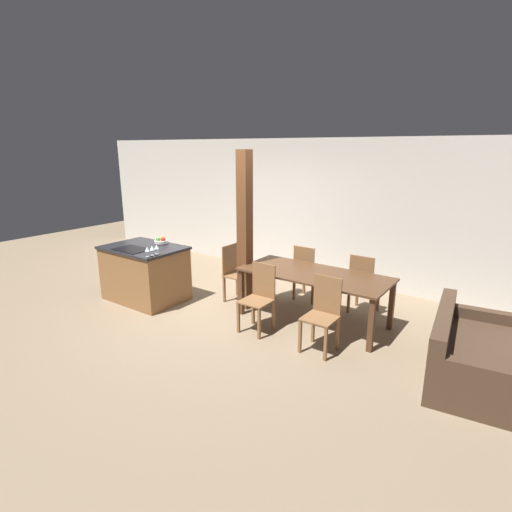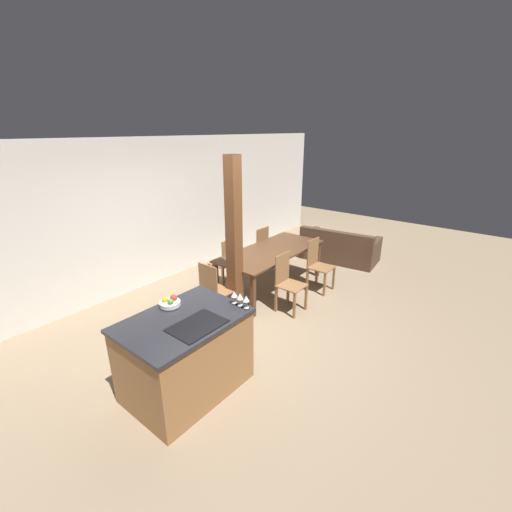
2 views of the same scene
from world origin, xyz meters
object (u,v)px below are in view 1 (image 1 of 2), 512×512
Objects in this scene: dining_table at (314,279)px; kitchen_island at (145,273)px; dining_chair_head_end at (235,272)px; dining_chair_far_right at (363,283)px; fruit_bowl at (161,241)px; dining_chair_far_left at (307,272)px; dining_chair_near_left at (259,296)px; dining_chair_near_right at (323,313)px; couch at (470,356)px; timber_post at (245,232)px; wine_glass_far at (157,247)px; wine_glass_middle at (152,248)px; wine_glass_near at (147,249)px.

kitchen_island is at bearing -162.94° from dining_table.
dining_chair_far_right is at bearing -70.49° from dining_chair_head_end.
fruit_bowl is 0.25× the size of dining_chair_far_left.
dining_chair_near_left and dining_chair_near_right have the same top height.
dining_chair_far_right is (0.99, 0.00, 0.00)m from dining_chair_far_left.
dining_chair_near_right is 1.00× the size of dining_chair_far_right.
dining_chair_far_right reaches higher than couch.
kitchen_island is at bearing 123.41° from dining_chair_head_end.
kitchen_island is at bearing -156.40° from timber_post.
fruit_bowl is at bearing 133.08° from wine_glass_far.
dining_chair_near_right is 1.71m from couch.
dining_chair_near_right is 1.00× the size of dining_chair_head_end.
timber_post is at bearing -114.57° from dining_chair_head_end.
fruit_bowl is 1.39m from dining_chair_head_end.
dining_chair_near_left is (1.67, 0.45, -0.55)m from wine_glass_middle.
dining_chair_near_left is at bearing -39.82° from timber_post.
dining_chair_near_left is at bearing -4.55° from fruit_bowl.
dining_table is 0.87m from dining_chair_far_right.
wine_glass_near is at bearing -168.49° from dining_chair_near_right.
wine_glass_near is at bearing 95.26° from couch.
timber_post reaches higher than dining_chair_far_right.
dining_chair_head_end is at bearing 35.42° from dining_chair_far_left.
dining_table is 2.22m from couch.
wine_glass_far is 1.38m from dining_chair_head_end.
timber_post is at bearing 27.10° from dining_chair_far_right.
wine_glass_far is at bearing 46.37° from dining_chair_far_left.
fruit_bowl is at bearing 74.67° from kitchen_island.
timber_post is (1.01, 0.91, 0.20)m from wine_glass_far.
dining_chair_far_right is 2.00m from timber_post.
fruit_bowl is 0.87m from wine_glass_near.
timber_post is (1.01, 1.09, 0.20)m from wine_glass_near.
timber_post reaches higher than kitchen_island.
fruit_bowl is at bearing 128.67° from wine_glass_middle.
dining_chair_near_left is (2.26, 0.15, 0.03)m from kitchen_island.
kitchen_island is 3.59m from dining_chair_far_right.
wine_glass_middle is at bearing -164.90° from dining_chair_near_left.
couch is at bearing -3.38° from timber_post.
wine_glass_middle is at bearing 94.11° from couch.
kitchen_island is 1.53m from dining_chair_head_end.
dining_chair_far_left is at bearing 34.29° from kitchen_island.
dining_chair_head_end is (-1.97, -0.70, 0.00)m from dining_chair_far_right.
couch is at bearing 147.98° from dining_chair_far_right.
wine_glass_far is at bearing -153.96° from dining_table.
kitchen_island is 3.25m from dining_chair_near_right.
wine_glass_far is at bearing 146.77° from dining_chair_head_end.
dining_chair_near_left reaches higher than kitchen_island.
dining_chair_near_left is at bearing 54.71° from dining_chair_far_right.
kitchen_island reaches higher than couch.
timber_post reaches higher than wine_glass_middle.
wine_glass_middle is at bearing 90.00° from wine_glass_near.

